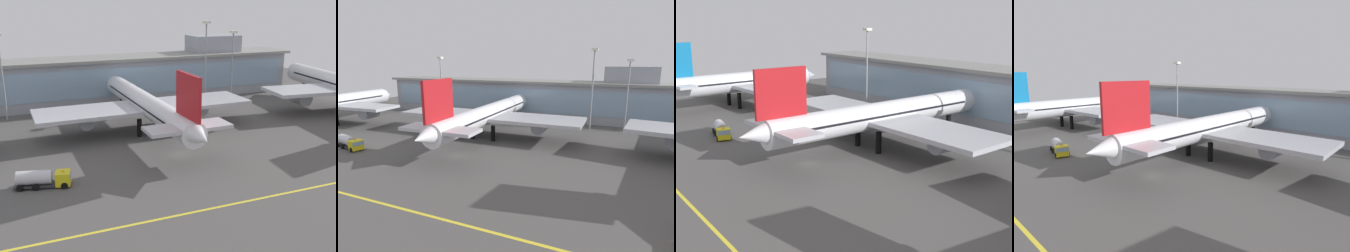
# 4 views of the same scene
# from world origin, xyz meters

# --- Properties ---
(ground_plane) EXTENTS (180.00, 180.00, 0.00)m
(ground_plane) POSITION_xyz_m (0.00, 0.00, 0.00)
(ground_plane) COLOR #514F4C
(taxiway_centreline_stripe) EXTENTS (144.00, 0.50, 0.01)m
(taxiway_centreline_stripe) POSITION_xyz_m (0.00, -22.00, 0.01)
(taxiway_centreline_stripe) COLOR yellow
(taxiway_centreline_stripe) RESTS_ON ground
(terminal_building) EXTENTS (118.27, 14.00, 18.68)m
(terminal_building) POSITION_xyz_m (1.66, 49.46, 7.24)
(terminal_building) COLOR #9399A3
(terminal_building) RESTS_ON ground
(airliner_near_left) EXTENTS (43.91, 50.71, 18.45)m
(airliner_near_left) POSITION_xyz_m (-54.92, 12.82, 6.74)
(airliner_near_left) COLOR black
(airliner_near_left) RESTS_ON ground
(airliner_near_right) EXTENTS (50.84, 60.01, 17.00)m
(airliner_near_right) POSITION_xyz_m (-0.60, 17.42, 6.18)
(airliner_near_right) COLOR black
(airliner_near_right) RESTS_ON ground
(fuel_tanker_truck) EXTENTS (9.36, 4.77, 2.90)m
(fuel_tanker_truck) POSITION_xyz_m (-26.15, -5.17, 1.51)
(fuel_tanker_truck) COLOR black
(fuel_tanker_truck) RESTS_ON ground
(apron_light_mast_west) EXTENTS (1.80, 1.80, 21.91)m
(apron_light_mast_west) POSITION_xyz_m (-30.99, 38.67, 14.50)
(apron_light_mast_west) COLOR gray
(apron_light_mast_west) RESTS_ON ground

